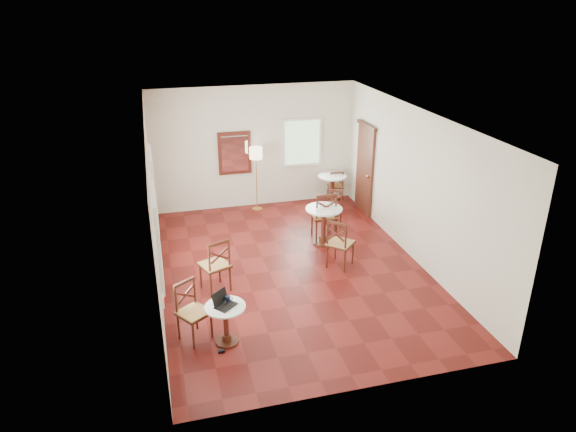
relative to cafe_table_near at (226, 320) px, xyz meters
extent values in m
plane|color=#5F1310|center=(1.59, 2.00, -0.41)|extent=(7.00, 7.00, 0.00)
cube|color=silver|center=(1.59, 5.50, 1.09)|extent=(5.00, 0.02, 3.00)
cube|color=silver|center=(1.59, -1.50, 1.09)|extent=(5.00, 0.02, 3.00)
cube|color=silver|center=(-0.91, 2.00, 1.09)|extent=(0.02, 7.00, 3.00)
cube|color=silver|center=(4.09, 2.00, 1.09)|extent=(0.02, 7.00, 3.00)
cube|color=white|center=(1.59, 2.00, 2.59)|extent=(5.00, 7.00, 0.02)
cube|color=#592A19|center=(4.05, 4.40, 0.64)|extent=(0.06, 0.90, 2.10)
cube|color=#461F11|center=(4.03, 4.40, 1.74)|extent=(0.08, 1.02, 0.08)
sphere|color=#BF8C3F|center=(3.99, 4.08, 0.59)|extent=(0.07, 0.07, 0.07)
cube|color=#521E16|center=(1.09, 5.46, 0.99)|extent=(0.80, 0.05, 1.05)
cube|color=white|center=(1.09, 5.43, 0.99)|extent=(0.64, 0.02, 0.88)
cube|color=white|center=(-0.88, -0.10, 0.54)|extent=(0.02, 0.16, 0.16)
torus|color=red|center=(-0.87, -0.10, 0.54)|extent=(0.02, 0.12, 0.12)
cube|color=white|center=(-0.88, 0.80, 1.14)|extent=(0.06, 1.22, 1.42)
cube|color=white|center=(-0.88, 3.00, 1.14)|extent=(0.06, 1.22, 1.42)
cube|color=white|center=(2.79, 5.47, 1.14)|extent=(1.02, 0.06, 1.22)
cylinder|color=#461F11|center=(0.00, 0.00, -0.39)|extent=(0.36, 0.36, 0.04)
cylinder|color=#461F11|center=(0.00, 0.00, -0.32)|extent=(0.14, 0.14, 0.11)
cylinder|color=#521E16|center=(0.00, 0.00, -0.05)|extent=(0.08, 0.08, 0.53)
cylinder|color=#461F11|center=(0.00, 0.00, 0.20)|extent=(0.12, 0.12, 0.05)
cylinder|color=white|center=(0.00, 0.00, 0.24)|extent=(0.62, 0.62, 0.03)
cylinder|color=#461F11|center=(2.53, 2.92, -0.39)|extent=(0.44, 0.44, 0.04)
cylinder|color=#461F11|center=(2.53, 2.92, -0.30)|extent=(0.18, 0.18, 0.13)
cylinder|color=#521E16|center=(2.53, 2.92, 0.03)|extent=(0.10, 0.10, 0.66)
cylinder|color=#461F11|center=(2.53, 2.92, 0.34)|extent=(0.15, 0.15, 0.07)
cylinder|color=white|center=(2.53, 2.92, 0.39)|extent=(0.77, 0.77, 0.03)
cylinder|color=#461F11|center=(3.46, 5.05, -0.39)|extent=(0.41, 0.41, 0.04)
cylinder|color=#461F11|center=(3.46, 5.05, -0.31)|extent=(0.16, 0.16, 0.12)
cylinder|color=#521E16|center=(3.46, 5.05, 0.00)|extent=(0.09, 0.09, 0.61)
cylinder|color=#461F11|center=(3.46, 5.05, 0.29)|extent=(0.14, 0.14, 0.06)
cylinder|color=white|center=(3.46, 5.05, 0.33)|extent=(0.71, 0.71, 0.03)
cylinder|color=#461F11|center=(0.16, 1.87, -0.16)|extent=(0.04, 0.04, 0.49)
cylinder|color=#461F11|center=(0.30, 1.50, -0.16)|extent=(0.04, 0.04, 0.49)
cylinder|color=#461F11|center=(-0.21, 1.73, -0.16)|extent=(0.04, 0.04, 0.49)
cylinder|color=#461F11|center=(-0.06, 1.36, -0.16)|extent=(0.04, 0.04, 0.49)
cube|color=#461F11|center=(0.05, 1.62, 0.09)|extent=(0.62, 0.62, 0.03)
cube|color=#AE7F46|center=(0.05, 1.62, 0.10)|extent=(0.59, 0.59, 0.04)
cylinder|color=#461F11|center=(0.30, 1.50, 0.35)|extent=(0.04, 0.04, 0.54)
cylinder|color=#461F11|center=(-0.06, 1.36, 0.35)|extent=(0.04, 0.04, 0.54)
cube|color=#461F11|center=(0.12, 1.43, 0.60)|extent=(0.40, 0.19, 0.05)
cube|color=#521E16|center=(0.12, 1.43, 0.36)|extent=(0.34, 0.15, 0.24)
cube|color=#521E16|center=(0.12, 1.43, 0.36)|extent=(0.34, 0.15, 0.24)
cylinder|color=#461F11|center=(-0.50, -0.01, -0.18)|extent=(0.04, 0.04, 0.45)
cylinder|color=#461F11|center=(-0.70, 0.29, -0.18)|extent=(0.04, 0.04, 0.45)
cylinder|color=#461F11|center=(-0.20, 0.19, -0.18)|extent=(0.04, 0.04, 0.45)
cylinder|color=#461F11|center=(-0.40, 0.49, -0.18)|extent=(0.04, 0.04, 0.45)
cube|color=#461F11|center=(-0.45, 0.24, 0.05)|extent=(0.61, 0.61, 0.03)
cube|color=#AE7F46|center=(-0.45, 0.24, 0.06)|extent=(0.58, 0.58, 0.04)
cylinder|color=#461F11|center=(-0.70, 0.29, 0.29)|extent=(0.04, 0.04, 0.50)
cylinder|color=#461F11|center=(-0.40, 0.49, 0.29)|extent=(0.04, 0.04, 0.50)
cube|color=#461F11|center=(-0.55, 0.39, 0.52)|extent=(0.34, 0.24, 0.05)
cube|color=#521E16|center=(-0.55, 0.39, 0.30)|extent=(0.28, 0.20, 0.22)
cube|color=#521E16|center=(-0.55, 0.39, 0.30)|extent=(0.28, 0.20, 0.22)
cylinder|color=#461F11|center=(2.84, 3.37, -0.15)|extent=(0.04, 0.04, 0.52)
cylinder|color=#461F11|center=(2.81, 2.96, -0.15)|extent=(0.04, 0.04, 0.52)
cylinder|color=#461F11|center=(2.43, 3.40, -0.15)|extent=(0.04, 0.04, 0.52)
cylinder|color=#461F11|center=(2.40, 2.99, -0.15)|extent=(0.04, 0.04, 0.52)
cube|color=#461F11|center=(2.62, 3.18, 0.12)|extent=(0.54, 0.54, 0.03)
cube|color=#AE7F46|center=(2.62, 3.18, 0.13)|extent=(0.51, 0.51, 0.05)
cylinder|color=#461F11|center=(2.81, 2.96, 0.40)|extent=(0.04, 0.04, 0.57)
cylinder|color=#461F11|center=(2.40, 2.99, 0.40)|extent=(0.04, 0.04, 0.57)
cube|color=#461F11|center=(2.60, 2.98, 0.66)|extent=(0.44, 0.07, 0.06)
cube|color=#521E16|center=(2.60, 2.98, 0.41)|extent=(0.37, 0.05, 0.25)
cube|color=#521E16|center=(2.60, 2.98, 0.41)|extent=(0.37, 0.05, 0.25)
cylinder|color=#461F11|center=(2.80, 1.89, -0.17)|extent=(0.04, 0.04, 0.48)
cylinder|color=#461F11|center=(2.53, 1.62, -0.17)|extent=(0.04, 0.04, 0.48)
cylinder|color=#461F11|center=(2.53, 2.16, -0.17)|extent=(0.04, 0.04, 0.48)
cylinder|color=#461F11|center=(2.26, 1.89, -0.17)|extent=(0.04, 0.04, 0.48)
cube|color=#461F11|center=(2.53, 1.89, 0.07)|extent=(0.66, 0.66, 0.03)
cube|color=#AE7F46|center=(2.53, 1.89, 0.09)|extent=(0.63, 0.63, 0.04)
cylinder|color=#461F11|center=(2.53, 1.62, 0.33)|extent=(0.04, 0.04, 0.53)
cylinder|color=#461F11|center=(2.26, 1.89, 0.33)|extent=(0.04, 0.04, 0.53)
cube|color=#461F11|center=(2.40, 1.75, 0.58)|extent=(0.31, 0.31, 0.05)
cube|color=#521E16|center=(2.40, 1.75, 0.35)|extent=(0.26, 0.26, 0.23)
cube|color=#521E16|center=(2.40, 1.75, 0.35)|extent=(0.26, 0.26, 0.23)
cylinder|color=#461F11|center=(3.81, 5.37, -0.21)|extent=(0.03, 0.03, 0.39)
cylinder|color=#461F11|center=(3.76, 5.07, -0.21)|extent=(0.03, 0.03, 0.39)
cylinder|color=#461F11|center=(3.50, 5.42, -0.21)|extent=(0.03, 0.03, 0.39)
cylinder|color=#461F11|center=(3.45, 5.12, -0.21)|extent=(0.03, 0.03, 0.39)
cube|color=#461F11|center=(3.63, 5.25, -0.02)|extent=(0.44, 0.44, 0.03)
cube|color=#AE7F46|center=(3.63, 5.25, 0.00)|extent=(0.42, 0.42, 0.03)
cylinder|color=#461F11|center=(3.76, 5.07, 0.20)|extent=(0.03, 0.03, 0.43)
cylinder|color=#461F11|center=(3.45, 5.12, 0.20)|extent=(0.03, 0.03, 0.43)
cube|color=#461F11|center=(3.61, 5.09, 0.39)|extent=(0.33, 0.08, 0.04)
cube|color=#521E16|center=(3.61, 5.09, 0.20)|extent=(0.28, 0.07, 0.19)
cube|color=#521E16|center=(3.61, 5.09, 0.20)|extent=(0.28, 0.07, 0.19)
cylinder|color=#461F11|center=(2.71, 3.55, -0.20)|extent=(0.03, 0.03, 0.42)
cylinder|color=#461F11|center=(2.91, 3.82, -0.20)|extent=(0.03, 0.03, 0.42)
cylinder|color=#461F11|center=(2.99, 3.35, -0.20)|extent=(0.03, 0.03, 0.42)
cylinder|color=#461F11|center=(3.19, 3.62, -0.20)|extent=(0.03, 0.03, 0.42)
cube|color=#461F11|center=(2.95, 3.59, 0.02)|extent=(0.58, 0.58, 0.03)
cube|color=#AE7F46|center=(2.95, 3.59, 0.03)|extent=(0.55, 0.55, 0.04)
cylinder|color=#461F11|center=(2.91, 3.82, 0.25)|extent=(0.03, 0.03, 0.47)
cylinder|color=#461F11|center=(3.19, 3.62, 0.25)|extent=(0.03, 0.03, 0.47)
cube|color=#461F11|center=(3.05, 3.72, 0.46)|extent=(0.31, 0.24, 0.05)
cube|color=#521E16|center=(3.05, 3.72, 0.26)|extent=(0.26, 0.20, 0.21)
cube|color=#521E16|center=(3.05, 3.72, 0.26)|extent=(0.26, 0.20, 0.21)
cylinder|color=#BF8C3F|center=(1.55, 5.15, -0.39)|extent=(0.26, 0.26, 0.03)
cylinder|color=#BF8C3F|center=(1.55, 5.15, 0.32)|extent=(0.02, 0.02, 1.46)
cylinder|color=beige|center=(1.55, 5.15, 1.05)|extent=(0.31, 0.31, 0.27)
cube|color=black|center=(0.01, -0.01, 0.26)|extent=(0.38, 0.37, 0.02)
cube|color=black|center=(0.01, -0.01, 0.27)|extent=(0.28, 0.26, 0.00)
cube|color=black|center=(-0.06, 0.08, 0.37)|extent=(0.28, 0.25, 0.21)
cube|color=silver|center=(-0.06, 0.08, 0.37)|extent=(0.24, 0.22, 0.17)
ellipsoid|color=black|center=(0.03, 0.00, 0.27)|extent=(0.09, 0.07, 0.03)
cylinder|color=black|center=(0.06, 0.12, 0.30)|extent=(0.08, 0.08, 0.10)
torus|color=black|center=(0.11, 0.12, 0.30)|extent=(0.07, 0.01, 0.07)
cylinder|color=white|center=(0.00, 0.00, 0.30)|extent=(0.06, 0.06, 0.09)
cube|color=black|center=(-0.12, -0.22, -0.39)|extent=(0.10, 0.06, 0.04)
camera|label=1|loc=(-0.80, -6.71, 4.59)|focal=32.74mm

